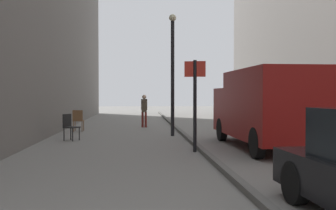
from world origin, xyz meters
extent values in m
plane|color=gray|center=(0.00, 12.00, 0.00)|extent=(80.00, 80.00, 0.00)
cube|color=#615F5B|center=(1.58, 12.00, 0.06)|extent=(0.16, 40.00, 0.12)
cylinder|color=maroon|center=(0.15, 17.21, 0.38)|extent=(0.11, 0.11, 0.76)
cylinder|color=maroon|center=(0.00, 17.27, 0.38)|extent=(0.11, 0.11, 0.76)
cube|color=brown|center=(0.08, 17.24, 1.08)|extent=(0.26, 0.24, 0.65)
cylinder|color=brown|center=(0.19, 17.20, 1.13)|extent=(0.09, 0.09, 0.55)
cylinder|color=brown|center=(-0.03, 17.28, 1.13)|extent=(0.09, 0.09, 0.55)
sphere|color=tan|center=(0.08, 17.24, 1.51)|extent=(0.21, 0.21, 0.21)
cube|color=maroon|center=(3.71, 8.79, 1.34)|extent=(2.17, 4.00, 2.01)
cube|color=maroon|center=(3.66, 11.53, 1.09)|extent=(2.13, 1.58, 1.51)
cube|color=black|center=(3.64, 12.07, 1.43)|extent=(1.76, 0.08, 0.66)
cylinder|color=black|center=(2.71, 11.36, 0.40)|extent=(0.24, 0.80, 0.80)
cylinder|color=black|center=(4.61, 11.40, 0.40)|extent=(0.24, 0.80, 0.80)
cylinder|color=black|center=(2.79, 7.49, 0.40)|extent=(0.24, 0.80, 0.80)
cylinder|color=black|center=(4.68, 7.53, 0.40)|extent=(0.24, 0.80, 0.80)
cylinder|color=black|center=(2.11, 3.39, 0.32)|extent=(0.23, 0.65, 0.64)
cylinder|color=black|center=(1.39, 8.79, 1.30)|extent=(0.10, 0.10, 2.60)
cube|color=red|center=(1.39, 8.79, 2.35)|extent=(0.58, 0.20, 0.44)
cylinder|color=black|center=(1.13, 13.11, 2.25)|extent=(0.14, 0.14, 4.50)
sphere|color=beige|center=(1.13, 13.11, 4.62)|extent=(0.28, 0.28, 0.28)
cylinder|color=black|center=(-2.31, 11.90, 0.23)|extent=(0.04, 0.04, 0.45)
cylinder|color=black|center=(-2.49, 11.57, 0.23)|extent=(0.04, 0.04, 0.45)
cylinder|color=black|center=(-2.64, 12.08, 0.23)|extent=(0.04, 0.04, 0.45)
cylinder|color=black|center=(-2.81, 11.75, 0.23)|extent=(0.04, 0.04, 0.45)
cube|color=black|center=(-2.56, 11.83, 0.47)|extent=(0.60, 0.60, 0.04)
cube|color=black|center=(-2.74, 11.92, 0.71)|extent=(0.24, 0.41, 0.45)
cylinder|color=brown|center=(-3.03, 15.61, 0.23)|extent=(0.04, 0.04, 0.45)
cylinder|color=brown|center=(-2.66, 15.60, 0.23)|extent=(0.04, 0.04, 0.45)
cylinder|color=brown|center=(-3.05, 15.24, 0.23)|extent=(0.04, 0.04, 0.45)
cylinder|color=brown|center=(-2.68, 15.22, 0.23)|extent=(0.04, 0.04, 0.45)
cube|color=brown|center=(-2.86, 15.42, 0.47)|extent=(0.46, 0.46, 0.04)
cube|color=brown|center=(-2.86, 15.22, 0.71)|extent=(0.44, 0.06, 0.45)
camera|label=1|loc=(-0.22, -2.26, 1.63)|focal=42.15mm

